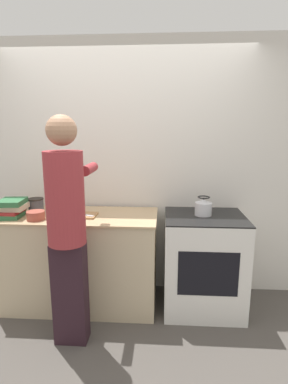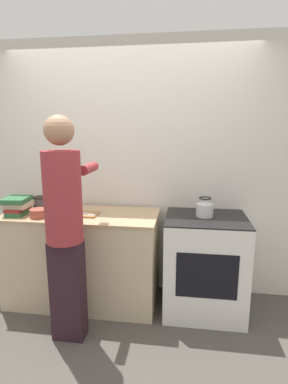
% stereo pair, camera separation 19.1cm
% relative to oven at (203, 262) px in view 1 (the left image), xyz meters
% --- Properties ---
extents(ground_plane, '(12.00, 12.00, 0.00)m').
position_rel_oven_xyz_m(ground_plane, '(-0.78, -0.32, -0.46)').
color(ground_plane, '#4C4742').
extents(wall_back, '(8.00, 0.05, 2.60)m').
position_rel_oven_xyz_m(wall_back, '(-0.78, 0.38, 0.84)').
color(wall_back, silver).
rests_on(wall_back, ground_plane).
extents(counter, '(1.49, 0.66, 0.92)m').
position_rel_oven_xyz_m(counter, '(-1.19, -0.00, -0.01)').
color(counter, '#C6B28E').
rests_on(counter, ground_plane).
extents(oven, '(0.74, 0.63, 0.93)m').
position_rel_oven_xyz_m(oven, '(0.00, 0.00, 0.00)').
color(oven, silver).
rests_on(oven, ground_plane).
extents(person, '(0.33, 0.57, 1.82)m').
position_rel_oven_xyz_m(person, '(-1.13, -0.55, 0.55)').
color(person, black).
rests_on(person, ground_plane).
extents(cutting_board, '(0.30, 0.20, 0.02)m').
position_rel_oven_xyz_m(cutting_board, '(-1.16, -0.05, 0.46)').
color(cutting_board, '#A87A4C').
rests_on(cutting_board, counter).
extents(knife, '(0.25, 0.14, 0.01)m').
position_rel_oven_xyz_m(knife, '(-1.15, -0.05, 0.47)').
color(knife, silver).
rests_on(knife, cutting_board).
extents(kettle, '(0.16, 0.16, 0.18)m').
position_rel_oven_xyz_m(kettle, '(-0.02, 0.02, 0.54)').
color(kettle, silver).
rests_on(kettle, oven).
extents(bowl_prep, '(0.16, 0.16, 0.08)m').
position_rel_oven_xyz_m(bowl_prep, '(-1.53, -0.18, 0.49)').
color(bowl_prep, '#9E4738').
rests_on(bowl_prep, counter).
extents(canister_jar, '(0.15, 0.15, 0.13)m').
position_rel_oven_xyz_m(canister_jar, '(-1.64, 0.09, 0.52)').
color(canister_jar, '#4C4C51').
rests_on(canister_jar, counter).
extents(book_stack, '(0.24, 0.27, 0.17)m').
position_rel_oven_xyz_m(book_stack, '(-1.78, -0.11, 0.54)').
color(book_stack, '#2D663D').
rests_on(book_stack, counter).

